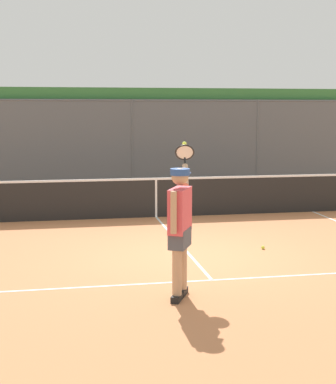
{
  "coord_description": "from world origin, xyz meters",
  "views": [
    {
      "loc": [
        2.21,
        9.69,
        2.6
      ],
      "look_at": [
        0.26,
        -0.83,
        1.05
      ],
      "focal_mm": 53.63,
      "sensor_mm": 36.0,
      "label": 1
    }
  ],
  "objects": [
    {
      "name": "tennis_ball_near_net",
      "position": [
        -1.45,
        -0.28,
        0.03
      ],
      "size": [
        0.07,
        0.07,
        0.07
      ],
      "primitive_type": "sphere",
      "color": "#C1D138",
      "rests_on": "ground"
    },
    {
      "name": "tennis_net",
      "position": [
        0.0,
        -3.85,
        0.49
      ],
      "size": [
        10.53,
        0.09,
        1.07
      ],
      "color": "#2D2D2D",
      "rests_on": "ground"
    },
    {
      "name": "tennis_player",
      "position": [
        0.65,
        2.16,
        1.08
      ],
      "size": [
        0.63,
        1.42,
        2.11
      ],
      "rotation": [
        0.0,
        0.0,
        -2.04
      ],
      "color": "black",
      "rests_on": "ground"
    },
    {
      "name": "fence_backdrop",
      "position": [
        -0.0,
        -9.2,
        1.63
      ],
      "size": [
        19.75,
        1.37,
        3.28
      ],
      "color": "#565B60",
      "rests_on": "ground"
    },
    {
      "name": "ground_plane",
      "position": [
        0.0,
        0.0,
        0.0
      ],
      "size": [
        60.0,
        60.0,
        0.0
      ],
      "primitive_type": "plane",
      "color": "#C67A4C"
    },
    {
      "name": "court_line_markings",
      "position": [
        0.0,
        1.76,
        0.0
      ],
      "size": [
        8.2,
        9.67,
        0.01
      ],
      "color": "white",
      "rests_on": "ground"
    }
  ]
}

